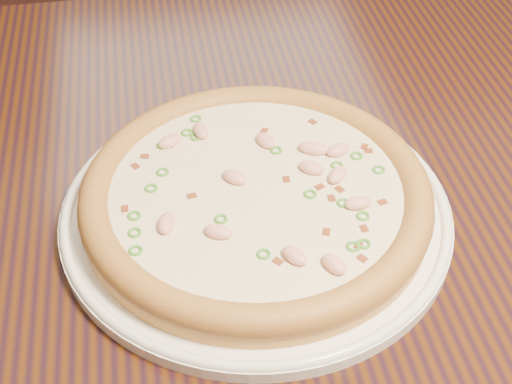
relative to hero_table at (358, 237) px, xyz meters
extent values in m
plane|color=black|center=(0.18, 0.72, -0.65)|extent=(9.00, 9.00, 0.00)
cube|color=black|center=(0.00, 0.00, 0.08)|extent=(1.20, 0.80, 0.04)
cylinder|color=white|center=(-0.12, -0.05, 0.10)|extent=(0.35, 0.35, 0.01)
torus|color=white|center=(-0.12, -0.05, 0.11)|extent=(0.35, 0.35, 0.01)
cylinder|color=gold|center=(-0.12, -0.05, 0.12)|extent=(0.31, 0.31, 0.02)
torus|color=#BF8439|center=(-0.12, -0.05, 0.13)|extent=(0.31, 0.31, 0.03)
cylinder|color=silver|center=(-0.12, -0.05, 0.13)|extent=(0.26, 0.26, 0.00)
ellipsoid|color=#F2B29E|center=(-0.19, 0.02, 0.14)|extent=(0.03, 0.02, 0.01)
ellipsoid|color=#F2B29E|center=(-0.16, -0.10, 0.14)|extent=(0.03, 0.02, 0.01)
ellipsoid|color=#F2B29E|center=(-0.10, 0.01, 0.14)|extent=(0.02, 0.03, 0.01)
ellipsoid|color=#F2B29E|center=(-0.07, -0.04, 0.14)|extent=(0.03, 0.03, 0.01)
ellipsoid|color=#F2B29E|center=(-0.04, -0.09, 0.14)|extent=(0.02, 0.01, 0.01)
ellipsoid|color=#F2B29E|center=(-0.14, -0.04, 0.14)|extent=(0.03, 0.03, 0.01)
ellipsoid|color=#F2B29E|center=(-0.10, -0.14, 0.14)|extent=(0.03, 0.03, 0.01)
ellipsoid|color=#F2B29E|center=(-0.04, -0.02, 0.14)|extent=(0.03, 0.02, 0.01)
ellipsoid|color=#F2B29E|center=(-0.06, -0.01, 0.14)|extent=(0.03, 0.02, 0.01)
ellipsoid|color=#F2B29E|center=(-0.05, -0.05, 0.14)|extent=(0.03, 0.03, 0.01)
ellipsoid|color=#F2B29E|center=(-0.08, -0.15, 0.14)|extent=(0.02, 0.03, 0.01)
ellipsoid|color=#F2B29E|center=(-0.06, -0.01, 0.14)|extent=(0.03, 0.02, 0.01)
ellipsoid|color=#F2B29E|center=(-0.16, 0.04, 0.14)|extent=(0.02, 0.03, 0.01)
ellipsoid|color=#F2B29E|center=(-0.20, -0.08, 0.14)|extent=(0.02, 0.03, 0.01)
cube|color=maroon|center=(-0.21, 0.01, 0.13)|extent=(0.01, 0.01, 0.00)
cube|color=maroon|center=(-0.10, 0.03, 0.13)|extent=(0.01, 0.01, 0.00)
cube|color=maroon|center=(-0.19, 0.02, 0.13)|extent=(0.01, 0.01, 0.00)
cube|color=maroon|center=(-0.04, -0.11, 0.13)|extent=(0.01, 0.01, 0.00)
cube|color=maroon|center=(-0.07, -0.11, 0.13)|extent=(0.01, 0.01, 0.00)
cube|color=maroon|center=(-0.05, -0.13, 0.13)|extent=(0.01, 0.01, 0.00)
cube|color=maroon|center=(-0.09, -0.04, 0.13)|extent=(0.01, 0.01, 0.00)
cube|color=maroon|center=(-0.05, -0.15, 0.13)|extent=(0.01, 0.01, 0.00)
cube|color=maroon|center=(-0.01, -0.01, 0.13)|extent=(0.01, 0.01, 0.00)
cube|color=maroon|center=(-0.01, -0.02, 0.13)|extent=(0.01, 0.01, 0.00)
cube|color=maroon|center=(-0.06, -0.06, 0.13)|extent=(0.01, 0.01, 0.00)
cube|color=maroon|center=(-0.24, -0.06, 0.13)|extent=(0.01, 0.01, 0.00)
cube|color=maroon|center=(-0.05, 0.04, 0.13)|extent=(0.01, 0.01, 0.00)
cube|color=maroon|center=(-0.02, -0.09, 0.13)|extent=(0.01, 0.01, 0.00)
cube|color=maroon|center=(-0.12, -0.14, 0.13)|extent=(0.01, 0.01, 0.00)
cube|color=maroon|center=(-0.06, -0.07, 0.13)|extent=(0.01, 0.01, 0.00)
cube|color=maroon|center=(-0.22, 0.00, 0.13)|extent=(0.01, 0.01, 0.00)
cube|color=maroon|center=(-0.18, -0.05, 0.13)|extent=(0.01, 0.01, 0.00)
cube|color=maroon|center=(-0.16, 0.04, 0.13)|extent=(0.01, 0.01, 0.00)
cube|color=maroon|center=(-0.05, -0.06, 0.13)|extent=(0.01, 0.01, 0.00)
torus|color=#418D29|center=(-0.16, 0.06, 0.13)|extent=(0.02, 0.02, 0.00)
torus|color=#418D29|center=(-0.04, -0.10, 0.13)|extent=(0.02, 0.02, 0.00)
torus|color=#418D29|center=(-0.20, 0.02, 0.13)|extent=(0.02, 0.02, 0.00)
torus|color=#418D29|center=(-0.01, -0.05, 0.13)|extent=(0.01, 0.01, 0.00)
torus|color=#418D29|center=(-0.09, 0.00, 0.13)|extent=(0.02, 0.02, 0.00)
torus|color=#418D29|center=(-0.07, -0.07, 0.13)|extent=(0.01, 0.01, 0.00)
torus|color=#418D29|center=(-0.05, -0.13, 0.13)|extent=(0.02, 0.02, 0.00)
torus|color=#418D29|center=(-0.05, -0.08, 0.13)|extent=(0.02, 0.02, 0.00)
torus|color=#418D29|center=(-0.02, -0.02, 0.13)|extent=(0.02, 0.02, 0.00)
torus|color=#418D29|center=(-0.21, -0.04, 0.13)|extent=(0.01, 0.01, 0.00)
torus|color=#418D29|center=(-0.05, -0.13, 0.13)|extent=(0.02, 0.02, 0.00)
torus|color=#418D29|center=(-0.17, 0.04, 0.13)|extent=(0.01, 0.01, 0.00)
torus|color=#418D29|center=(-0.04, -0.03, 0.13)|extent=(0.02, 0.02, 0.00)
torus|color=#418D29|center=(-0.23, -0.09, 0.13)|extent=(0.01, 0.01, 0.00)
torus|color=#418D29|center=(-0.16, 0.03, 0.13)|extent=(0.02, 0.02, 0.00)
torus|color=#418D29|center=(-0.23, -0.11, 0.13)|extent=(0.02, 0.02, 0.00)
torus|color=#418D29|center=(-0.13, -0.13, 0.13)|extent=(0.02, 0.02, 0.00)
torus|color=#418D29|center=(-0.23, -0.07, 0.13)|extent=(0.01, 0.01, 0.00)
torus|color=#418D29|center=(-0.16, -0.08, 0.13)|extent=(0.02, 0.02, 0.00)
torus|color=#418D29|center=(-0.20, -0.02, 0.13)|extent=(0.02, 0.02, 0.00)
camera|label=1|loc=(-0.20, -0.51, 0.55)|focal=50.00mm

